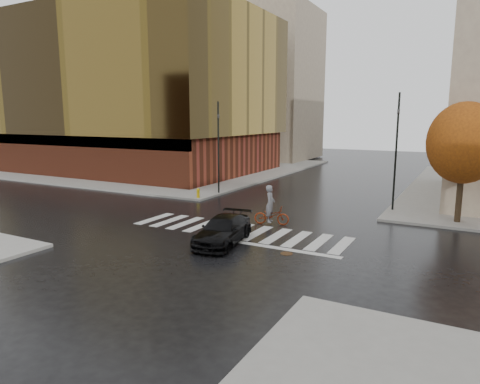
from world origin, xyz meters
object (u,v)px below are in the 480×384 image
Objects in this scene: sedan at (223,230)px; traffic_light_nw at (218,142)px; traffic_light_ne at (396,144)px; cyclist at (271,211)px; fire_hydrant at (198,193)px.

traffic_light_nw is (-6.80, 10.80, 3.35)m from sedan.
cyclist is at bearing 32.84° from traffic_light_ne.
traffic_light_nw reaches higher than sedan.
traffic_light_nw is 12.65m from traffic_light_ne.
traffic_light_ne is (5.34, 6.50, 3.45)m from cyclist.
traffic_light_ne is 13.59m from fire_hydrant.
sedan is 6.34× the size of fire_hydrant.
cyclist is 8.51m from fire_hydrant.
traffic_light_ne reaches higher than cyclist.
traffic_light_ne reaches higher than traffic_light_nw.
fire_hydrant is (-7.50, 4.00, -0.22)m from cyclist.
sedan is at bearing -49.86° from fire_hydrant.
cyclist is 0.32× the size of traffic_light_nw.
traffic_light_nw is at bearing 113.05° from sedan.
sedan is at bearing 43.83° from traffic_light_ne.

